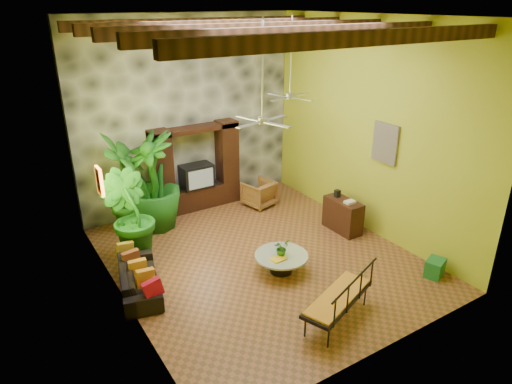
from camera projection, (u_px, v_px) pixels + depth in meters
ground at (259, 257)px, 10.11m from camera, size 7.00×7.00×0.00m
ceiling at (260, 16)px, 8.16m from camera, size 6.00×7.00×0.02m
back_wall at (187, 115)px, 11.86m from camera, size 6.00×0.02×5.00m
left_wall at (110, 178)px, 7.66m from camera, size 0.02×7.00×5.00m
right_wall at (368, 128)px, 10.61m from camera, size 0.02×7.00×5.00m
stone_accent_wall at (188, 115)px, 11.82m from camera, size 5.98×0.10×4.98m
ceiling_beams at (260, 29)px, 8.25m from camera, size 5.95×5.36×0.22m
entertainment_center at (196, 174)px, 12.18m from camera, size 2.40×0.55×2.30m
ceiling_fan_front at (262, 110)px, 8.38m from camera, size 1.28×1.28×1.86m
ceiling_fan_back at (290, 87)px, 10.51m from camera, size 1.28×1.28×1.86m
wall_art_mask at (100, 181)px, 8.62m from camera, size 0.06×0.32×0.55m
wall_art_painting at (385, 143)px, 10.20m from camera, size 0.06×0.70×0.90m
sofa at (139, 278)px, 8.87m from camera, size 1.11×1.93×0.53m
wicker_armchair at (259, 193)px, 12.53m from camera, size 0.91×0.93×0.71m
tall_plant_a at (124, 183)px, 10.84m from camera, size 1.45×1.57×2.47m
tall_plant_b at (129, 216)px, 9.73m from camera, size 1.40×1.41×2.00m
tall_plant_c at (152, 182)px, 11.01m from camera, size 1.52×1.52×2.42m
coffee_table at (281, 261)px, 9.48m from camera, size 1.11×1.11×0.40m
centerpiece_plant at (281, 248)px, 9.34m from camera, size 0.38×0.36×0.35m
yellow_tray at (278, 259)px, 9.24m from camera, size 0.32×0.24×0.03m
iron_bench at (341, 297)px, 7.86m from camera, size 1.75×1.17×0.57m
side_console at (343, 215)px, 11.14m from camera, size 0.46×1.01×0.80m
green_bin at (435, 268)px, 9.36m from camera, size 0.51×0.44×0.37m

